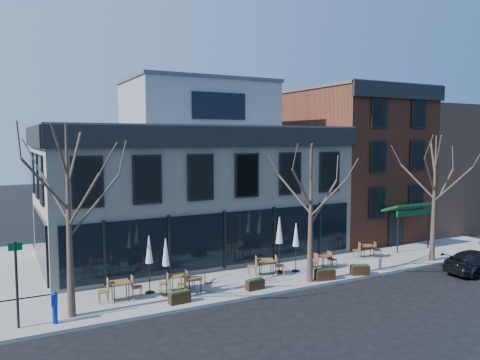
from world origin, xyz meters
name	(u,v)px	position (x,y,z in m)	size (l,w,h in m)	color
ground	(224,273)	(0.00, 0.00, 0.00)	(120.00, 120.00, 0.00)	black
sidewalk_front	(294,273)	(3.25, -2.15, 0.07)	(33.50, 4.70, 0.15)	gray
corner_building	(191,181)	(0.07, 5.07, 4.72)	(18.39, 10.39, 11.10)	beige
red_brick_building	(348,162)	(13.00, 4.98, 5.64)	(8.20, 11.78, 11.18)	brown
bg_building	(428,166)	(23.00, 6.00, 5.00)	(12.00, 12.00, 10.00)	#8C664C
tree_corner	(69,218)	(-8.49, -3.20, 4.25)	(3.93, 3.98, 7.92)	#382B21
tree_mid	(311,211)	(3.01, -3.90, 3.79)	(3.50, 3.55, 7.04)	#382B21
tree_right	(434,196)	(12.01, -3.90, 4.02)	(3.72, 3.77, 7.48)	#382B21
sign_pole	(17,279)	(-10.50, -3.50, 2.07)	(0.50, 0.10, 3.40)	black
parked_sedan	(478,262)	(12.45, -6.61, 0.63)	(1.77, 4.34, 1.26)	black
call_box	(55,306)	(-9.19, -3.69, 0.84)	(0.26, 0.26, 1.31)	#0B1C92
cafe_set_0	(120,289)	(-6.27, -2.22, 0.69)	(2.03, 0.85, 1.06)	brown
cafe_set_1	(177,281)	(-3.54, -2.15, 0.62)	(1.78, 0.77, 0.92)	brown
cafe_set_2	(195,284)	(-2.90, -2.88, 0.61)	(1.73, 1.07, 0.90)	brown
cafe_set_3	(266,266)	(1.55, -1.97, 0.69)	(2.03, 1.18, 1.05)	brown
cafe_set_4	(323,260)	(5.00, -2.39, 0.64)	(1.81, 0.74, 0.95)	brown
cafe_set_5	(367,250)	(9.00, -1.60, 0.63)	(1.81, 1.16, 0.94)	brown
umbrella_0	(149,253)	(-4.80, -1.85, 2.10)	(0.44, 0.44, 2.76)	black
umbrella_1	(166,255)	(-4.22, -2.56, 2.06)	(0.43, 0.43, 2.71)	black
umbrella_2	(279,233)	(2.48, -1.80, 2.32)	(0.49, 0.49, 3.07)	black
umbrella_3	(296,237)	(3.38, -2.08, 2.06)	(0.43, 0.43, 2.71)	black
planter_0	(180,297)	(-4.01, -3.79, 0.42)	(1.00, 0.47, 0.54)	black
planter_1	(255,284)	(-0.11, -3.71, 0.40)	(0.94, 0.42, 0.51)	black
planter_2	(325,274)	(3.85, -4.05, 0.44)	(1.12, 0.62, 0.59)	#321C10
planter_3	(360,270)	(6.09, -4.20, 0.43)	(1.08, 0.74, 0.56)	black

